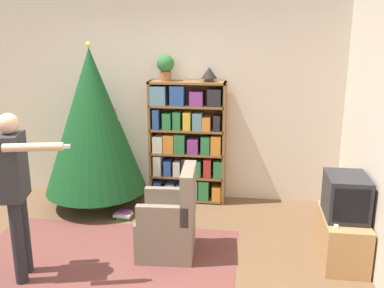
{
  "coord_description": "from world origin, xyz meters",
  "views": [
    {
      "loc": [
        1.19,
        -3.41,
        2.22
      ],
      "look_at": [
        0.57,
        0.95,
        1.05
      ],
      "focal_mm": 40.0,
      "sensor_mm": 36.0,
      "label": 1
    }
  ],
  "objects_px": {
    "christmas_tree": "(93,121)",
    "standing_person": "(16,184)",
    "armchair": "(170,224)",
    "table_lamp": "(209,73)",
    "bookshelf": "(187,143)",
    "television": "(346,196)",
    "potted_plant": "(166,66)"
  },
  "relations": [
    {
      "from": "christmas_tree",
      "to": "table_lamp",
      "type": "height_order",
      "value": "christmas_tree"
    },
    {
      "from": "standing_person",
      "to": "table_lamp",
      "type": "bearing_deg",
      "value": 130.5
    },
    {
      "from": "television",
      "to": "potted_plant",
      "type": "xyz_separation_m",
      "value": [
        -2.03,
        1.35,
        1.11
      ]
    },
    {
      "from": "armchair",
      "to": "table_lamp",
      "type": "relative_size",
      "value": 4.6
    },
    {
      "from": "bookshelf",
      "to": "armchair",
      "type": "distance_m",
      "value": 1.52
    },
    {
      "from": "standing_person",
      "to": "potted_plant",
      "type": "xyz_separation_m",
      "value": [
        0.93,
        2.08,
        0.88
      ]
    },
    {
      "from": "bookshelf",
      "to": "armchair",
      "type": "relative_size",
      "value": 1.74
    },
    {
      "from": "christmas_tree",
      "to": "standing_person",
      "type": "distance_m",
      "value": 1.75
    },
    {
      "from": "armchair",
      "to": "standing_person",
      "type": "xyz_separation_m",
      "value": [
        -1.25,
        -0.62,
        0.59
      ]
    },
    {
      "from": "television",
      "to": "christmas_tree",
      "type": "xyz_separation_m",
      "value": [
        -2.89,
        1.0,
        0.44
      ]
    },
    {
      "from": "television",
      "to": "standing_person",
      "type": "relative_size",
      "value": 0.32
    },
    {
      "from": "bookshelf",
      "to": "television",
      "type": "xyz_separation_m",
      "value": [
        1.75,
        -1.34,
        -0.12
      ]
    },
    {
      "from": "potted_plant",
      "to": "table_lamp",
      "type": "xyz_separation_m",
      "value": [
        0.55,
        0.0,
        -0.09
      ]
    },
    {
      "from": "christmas_tree",
      "to": "television",
      "type": "bearing_deg",
      "value": -19.08
    },
    {
      "from": "bookshelf",
      "to": "christmas_tree",
      "type": "relative_size",
      "value": 0.76
    },
    {
      "from": "bookshelf",
      "to": "armchair",
      "type": "bearing_deg",
      "value": -88.16
    },
    {
      "from": "table_lamp",
      "to": "bookshelf",
      "type": "bearing_deg",
      "value": -178.16
    },
    {
      "from": "potted_plant",
      "to": "television",
      "type": "bearing_deg",
      "value": -33.58
    },
    {
      "from": "television",
      "to": "armchair",
      "type": "height_order",
      "value": "armchair"
    },
    {
      "from": "potted_plant",
      "to": "armchair",
      "type": "bearing_deg",
      "value": -77.58
    },
    {
      "from": "bookshelf",
      "to": "potted_plant",
      "type": "height_order",
      "value": "potted_plant"
    },
    {
      "from": "armchair",
      "to": "potted_plant",
      "type": "relative_size",
      "value": 2.8
    },
    {
      "from": "christmas_tree",
      "to": "potted_plant",
      "type": "bearing_deg",
      "value": 21.72
    },
    {
      "from": "christmas_tree",
      "to": "armchair",
      "type": "xyz_separation_m",
      "value": [
        1.19,
        -1.11,
        -0.8
      ]
    },
    {
      "from": "bookshelf",
      "to": "table_lamp",
      "type": "relative_size",
      "value": 8.0
    },
    {
      "from": "christmas_tree",
      "to": "bookshelf",
      "type": "bearing_deg",
      "value": 16.43
    },
    {
      "from": "television",
      "to": "armchair",
      "type": "xyz_separation_m",
      "value": [
        -1.71,
        -0.11,
        -0.35
      ]
    },
    {
      "from": "armchair",
      "to": "table_lamp",
      "type": "distance_m",
      "value": 2.02
    },
    {
      "from": "bookshelf",
      "to": "christmas_tree",
      "type": "height_order",
      "value": "christmas_tree"
    },
    {
      "from": "potted_plant",
      "to": "table_lamp",
      "type": "relative_size",
      "value": 1.65
    },
    {
      "from": "christmas_tree",
      "to": "armchair",
      "type": "height_order",
      "value": "christmas_tree"
    },
    {
      "from": "bookshelf",
      "to": "standing_person",
      "type": "xyz_separation_m",
      "value": [
        -1.2,
        -2.07,
        0.12
      ]
    }
  ]
}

